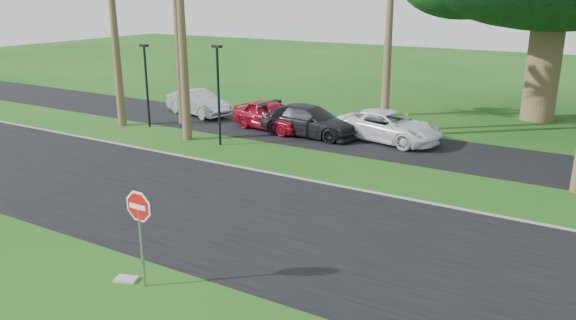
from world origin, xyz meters
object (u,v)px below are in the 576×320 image
(car_minivan, at_px, (389,127))
(car_dark, at_px, (310,121))
(stop_sign_near, at_px, (139,219))
(car_silver, at_px, (198,103))
(car_red, at_px, (271,116))

(car_minivan, bearing_deg, car_dark, 115.76)
(stop_sign_near, bearing_deg, car_dark, 103.80)
(car_silver, xyz_separation_m, car_dark, (7.86, -0.88, 0.03))
(car_dark, xyz_separation_m, car_minivan, (3.79, 0.99, -0.02))
(stop_sign_near, height_order, car_dark, stop_sign_near)
(car_red, bearing_deg, car_silver, 92.43)
(car_red, bearing_deg, car_minivan, -70.33)
(car_silver, bearing_deg, car_dark, -83.25)
(car_dark, relative_size, car_minivan, 0.99)
(car_silver, relative_size, car_dark, 0.84)
(stop_sign_near, height_order, car_silver, stop_sign_near)
(stop_sign_near, xyz_separation_m, car_silver, (-11.59, 16.08, -1.06))
(car_silver, height_order, car_red, car_red)
(stop_sign_near, relative_size, car_red, 0.59)
(car_red, bearing_deg, stop_sign_near, -147.51)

